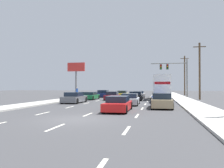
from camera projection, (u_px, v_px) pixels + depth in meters
ground_plane at (129, 98)px, 37.72m from camera, size 140.00×140.00×0.00m
sidewalk_right at (184, 100)px, 31.15m from camera, size 2.74×80.00×0.14m
sidewalk_left at (71, 99)px, 34.50m from camera, size 2.74×80.00×0.14m
lane_markings at (127, 99)px, 35.10m from camera, size 6.94×62.00×0.01m
car_navy at (103, 94)px, 41.02m from camera, size 2.09×4.56×1.31m
car_green at (90, 96)px, 33.81m from camera, size 1.95×4.63×1.14m
car_gray at (74, 98)px, 26.76m from camera, size 2.12×4.68×1.28m
car_yellow at (122, 94)px, 40.52m from camera, size 1.92×4.22×1.22m
car_maroon at (112, 96)px, 32.62m from camera, size 1.88×4.11×1.22m
car_white at (139, 95)px, 38.85m from camera, size 2.02×4.61×1.18m
car_black at (136, 96)px, 31.70m from camera, size 2.02×4.47×1.26m
car_silver at (130, 100)px, 23.81m from camera, size 2.00×4.35×1.20m
car_red at (118, 104)px, 17.60m from camera, size 1.89×4.41×1.20m
box_truck at (161, 86)px, 34.43m from camera, size 2.74×9.18×3.64m
car_blue at (159, 98)px, 27.32m from camera, size 2.02×4.36×1.12m
car_tan at (161, 101)px, 20.30m from camera, size 1.95×4.41×1.35m
traffic_signal_mast at (172, 70)px, 41.94m from camera, size 6.70×0.69×7.03m
utility_pole_mid at (200, 70)px, 33.42m from camera, size 1.80×0.28×8.50m
utility_pole_far at (185, 75)px, 50.46m from camera, size 1.80×0.28×8.88m
roadside_billboard at (76, 72)px, 46.90m from camera, size 3.77×0.36×6.97m
pedestrian_near_corner at (77, 92)px, 37.57m from camera, size 0.38×0.38×1.68m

